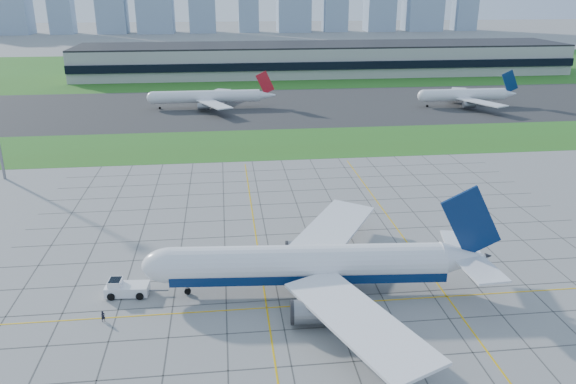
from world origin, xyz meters
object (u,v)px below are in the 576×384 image
crew_near (103,316)px  distant_jet_1 (208,97)px  airliner (311,265)px  pushback_tug (125,288)px  distant_jet_2 (465,95)px

crew_near → distant_jet_1: bearing=48.5°
airliner → crew_near: bearing=-166.8°
airliner → distant_jet_1: size_ratio=1.18×
pushback_tug → distant_jet_2: bearing=54.3°
pushback_tug → distant_jet_1: size_ratio=0.21×
distant_jet_1 → distant_jet_2: (101.03, -8.30, -0.00)m
pushback_tug → distant_jet_1: (10.66, 141.09, 3.30)m
distant_jet_2 → airliner: bearing=-121.6°
distant_jet_2 → crew_near: bearing=-129.1°
crew_near → distant_jet_1: distant_jet_1 is taller
pushback_tug → crew_near: bearing=-101.4°
pushback_tug → crew_near: 7.45m
distant_jet_1 → distant_jet_2: 101.37m
distant_jet_1 → pushback_tug: bearing=-94.3°
crew_near → distant_jet_2: (113.72, 139.95, 3.65)m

